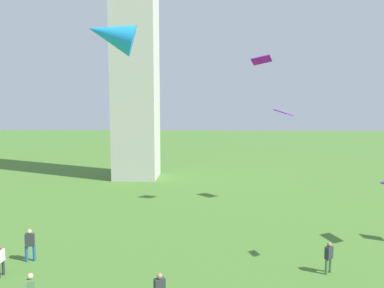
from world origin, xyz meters
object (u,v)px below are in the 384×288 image
person_5 (30,243)px  kite_flying_3 (262,60)px  kite_flying_1 (111,35)px  person_1 (329,256)px  kite_flying_2 (283,113)px  person_0 (1,259)px

person_5 → kite_flying_3: (13.95, 10.17, 11.06)m
kite_flying_1 → kite_flying_3: bearing=136.5°
person_1 → person_5: size_ratio=0.91×
kite_flying_2 → person_5: bearing=-93.1°
person_0 → kite_flying_2: kite_flying_2 is taller
kite_flying_1 → person_1: bearing=90.8°
kite_flying_2 → kite_flying_3: (-2.27, -2.23, 4.13)m
person_0 → kite_flying_2: (16.83, 14.22, 7.05)m
kite_flying_2 → kite_flying_3: bearing=-86.0°
kite_flying_1 → kite_flying_3: (8.39, 13.10, 0.44)m
person_0 → person_5: bearing=165.0°
person_0 → person_5: size_ratio=0.88×
person_0 → person_5: person_5 is taller
kite_flying_3 → person_5: bearing=-125.6°
person_0 → kite_flying_1: size_ratio=0.65×
person_1 → kite_flying_2: (0.22, 13.18, 7.03)m
person_1 → kite_flying_1: 15.11m
kite_flying_2 → kite_flying_3: size_ratio=1.03×
person_0 → kite_flying_3: kite_flying_3 is taller
person_1 → kite_flying_2: bearing=-131.2°
kite_flying_1 → kite_flying_2: 19.04m
person_5 → kite_flying_3: 20.50m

